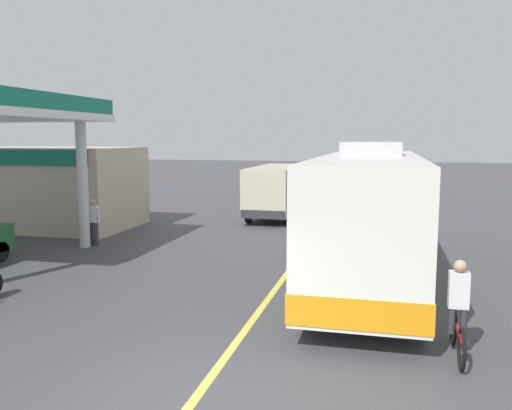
% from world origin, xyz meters
% --- Properties ---
extents(ground, '(120.00, 120.00, 0.00)m').
position_xyz_m(ground, '(0.00, 20.00, 0.00)').
color(ground, '#424247').
extents(lane_divider_stripe, '(0.16, 50.00, 0.01)m').
position_xyz_m(lane_divider_stripe, '(0.00, 15.00, 0.00)').
color(lane_divider_stripe, '#D8CC4C').
rests_on(lane_divider_stripe, ground).
extents(coach_bus_main, '(2.60, 11.04, 3.69)m').
position_xyz_m(coach_bus_main, '(2.23, 7.64, 1.72)').
color(coach_bus_main, silver).
rests_on(coach_bus_main, ground).
extents(gas_station_roadside, '(9.10, 11.95, 5.10)m').
position_xyz_m(gas_station_roadside, '(-11.24, 10.95, 2.63)').
color(gas_station_roadside, '#147259').
rests_on(gas_station_roadside, ground).
extents(minibus_opposing_lane, '(2.04, 6.13, 2.44)m').
position_xyz_m(minibus_opposing_lane, '(-2.44, 18.02, 1.47)').
color(minibus_opposing_lane, '#BFB799').
rests_on(minibus_opposing_lane, ground).
extents(cyclist_on_shoulder, '(0.34, 1.82, 1.72)m').
position_xyz_m(cyclist_on_shoulder, '(3.91, 2.65, 0.78)').
color(cyclist_on_shoulder, black).
rests_on(cyclist_on_shoulder, ground).
extents(pedestrian_near_pump, '(0.55, 0.22, 1.66)m').
position_xyz_m(pedestrian_near_pump, '(-7.40, 9.80, 0.93)').
color(pedestrian_near_pump, '#33333F').
rests_on(pedestrian_near_pump, ground).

